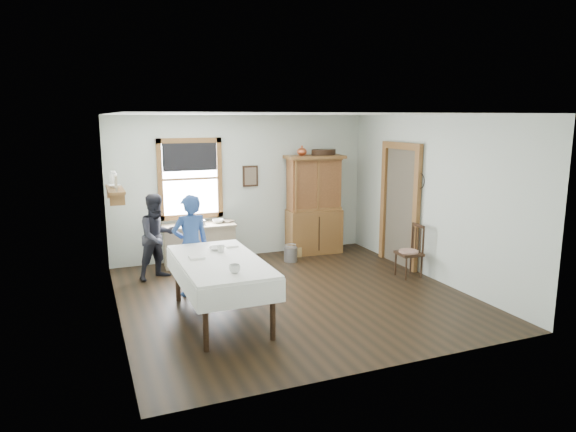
% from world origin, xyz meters
% --- Properties ---
extents(room, '(5.01, 5.01, 2.70)m').
position_xyz_m(room, '(0.00, 0.00, 1.35)').
color(room, black).
rests_on(room, ground).
extents(window, '(1.18, 0.07, 1.48)m').
position_xyz_m(window, '(-1.00, 2.47, 1.63)').
color(window, white).
rests_on(window, room).
extents(doorway, '(0.09, 1.14, 2.22)m').
position_xyz_m(doorway, '(2.46, 0.85, 1.16)').
color(doorway, '#4F4739').
rests_on(doorway, room).
extents(wall_shelf, '(0.24, 1.00, 0.44)m').
position_xyz_m(wall_shelf, '(-2.37, 1.54, 1.57)').
color(wall_shelf, brown).
rests_on(wall_shelf, room).
extents(framed_picture, '(0.30, 0.04, 0.40)m').
position_xyz_m(framed_picture, '(0.15, 2.46, 1.55)').
color(framed_picture, '#301C11').
rests_on(framed_picture, room).
extents(rug_beater, '(0.01, 0.27, 0.27)m').
position_xyz_m(rug_beater, '(2.45, 0.30, 1.72)').
color(rug_beater, black).
rests_on(rug_beater, room).
extents(work_counter, '(1.34, 0.58, 0.75)m').
position_xyz_m(work_counter, '(-0.93, 2.18, 0.37)').
color(work_counter, tan).
rests_on(work_counter, room).
extents(china_hutch, '(1.17, 0.61, 1.93)m').
position_xyz_m(china_hutch, '(1.36, 2.16, 0.97)').
color(china_hutch, brown).
rests_on(china_hutch, room).
extents(dining_table, '(1.09, 2.06, 0.82)m').
position_xyz_m(dining_table, '(-1.23, -0.48, 0.41)').
color(dining_table, white).
rests_on(dining_table, room).
extents(spindle_chair, '(0.44, 0.44, 0.90)m').
position_xyz_m(spindle_chair, '(2.17, 0.12, 0.45)').
color(spindle_chair, '#301C11').
rests_on(spindle_chair, room).
extents(pail, '(0.33, 0.33, 0.27)m').
position_xyz_m(pail, '(0.69, 1.74, 0.14)').
color(pail, '#979A9F').
rests_on(pail, room).
extents(wicker_basket, '(0.38, 0.33, 0.19)m').
position_xyz_m(wicker_basket, '(0.89, 2.08, 0.09)').
color(wicker_basket, '#A18049').
rests_on(wicker_basket, room).
extents(woman_blue, '(0.56, 0.40, 1.42)m').
position_xyz_m(woman_blue, '(-1.39, 0.62, 0.71)').
color(woman_blue, navy).
rests_on(woman_blue, room).
extents(figure_dark, '(0.79, 0.72, 1.32)m').
position_xyz_m(figure_dark, '(-1.74, 1.62, 0.66)').
color(figure_dark, black).
rests_on(figure_dark, room).
extents(table_cup_a, '(0.14, 0.14, 0.11)m').
position_xyz_m(table_cup_a, '(-1.22, -1.13, 0.87)').
color(table_cup_a, silver).
rests_on(table_cup_a, dining_table).
extents(table_cup_b, '(0.11, 0.11, 0.10)m').
position_xyz_m(table_cup_b, '(-1.13, -0.15, 0.87)').
color(table_cup_b, silver).
rests_on(table_cup_b, dining_table).
extents(table_bowl, '(0.30, 0.30, 0.06)m').
position_xyz_m(table_bowl, '(-1.15, 0.02, 0.85)').
color(table_bowl, silver).
rests_on(table_bowl, dining_table).
extents(counter_book, '(0.27, 0.29, 0.02)m').
position_xyz_m(counter_book, '(-0.48, 2.20, 0.76)').
color(counter_book, brown).
rests_on(counter_book, work_counter).
extents(counter_bowl, '(0.28, 0.28, 0.07)m').
position_xyz_m(counter_bowl, '(-0.57, 2.19, 0.78)').
color(counter_bowl, silver).
rests_on(counter_bowl, work_counter).
extents(shelf_bowl, '(0.22, 0.22, 0.05)m').
position_xyz_m(shelf_bowl, '(-2.37, 1.55, 1.60)').
color(shelf_bowl, silver).
rests_on(shelf_bowl, wall_shelf).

